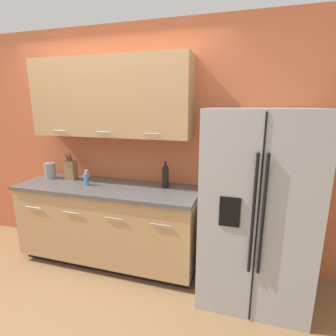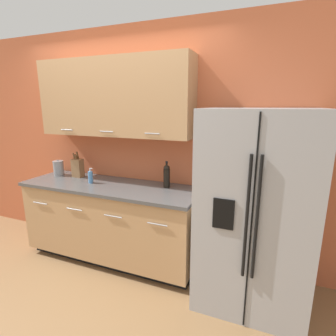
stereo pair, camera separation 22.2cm
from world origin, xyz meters
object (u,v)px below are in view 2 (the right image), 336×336
at_px(refrigerator, 255,210).
at_px(steel_canister, 59,168).
at_px(soap_dispenser, 91,177).
at_px(wine_bottle, 167,176).
at_px(knife_block, 78,168).

relative_size(refrigerator, steel_canister, 8.76).
bearing_deg(soap_dispenser, wine_bottle, 11.41).
distance_m(wine_bottle, steel_canister, 1.44).
bearing_deg(soap_dispenser, refrigerator, -1.41).
distance_m(knife_block, wine_bottle, 1.16).
xyz_separation_m(refrigerator, knife_block, (-2.08, 0.20, 0.15)).
bearing_deg(knife_block, steel_canister, -174.14).
bearing_deg(steel_canister, knife_block, 5.86).
bearing_deg(steel_canister, refrigerator, -4.20).
bearing_deg(refrigerator, steel_canister, 175.80).
height_order(refrigerator, knife_block, refrigerator).
relative_size(wine_bottle, steel_canister, 1.43).
distance_m(refrigerator, knife_block, 2.10).
xyz_separation_m(soap_dispenser, steel_canister, (-0.58, 0.13, 0.02)).
bearing_deg(knife_block, wine_bottle, 0.73).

